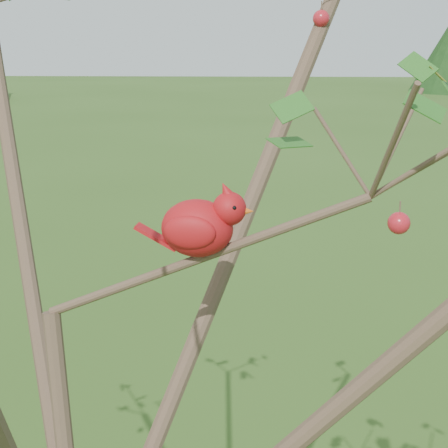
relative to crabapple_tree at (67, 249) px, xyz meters
name	(u,v)px	position (x,y,z in m)	size (l,w,h in m)	color
crabapple_tree	(67,249)	(0.00, 0.00, 0.00)	(2.35, 2.05, 2.95)	#423123
cardinal	(201,225)	(0.22, 0.10, 0.02)	(0.22, 0.12, 0.16)	#AF0F1C
distant_trees	(228,57)	(-0.62, 24.89, -0.50)	(43.06, 15.61, 3.77)	#423123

